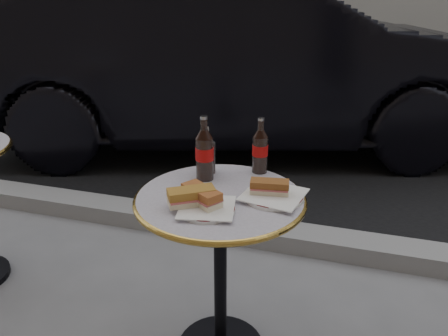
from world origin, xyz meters
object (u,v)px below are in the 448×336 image
(bistro_table, at_px, (220,279))
(cola_glass, at_px, (208,158))
(cola_bottle_right, at_px, (260,145))
(parked_car, at_px, (238,60))
(plate_right, at_px, (274,196))
(cola_bottle_left, at_px, (204,148))
(plate_left, at_px, (207,209))

(bistro_table, relative_size, cola_glass, 5.76)
(cola_bottle_right, bearing_deg, parked_car, 106.92)
(plate_right, distance_m, cola_bottle_left, 0.33)
(plate_right, distance_m, cola_glass, 0.34)
(cola_bottle_left, bearing_deg, parked_car, 101.95)
(bistro_table, bearing_deg, cola_bottle_right, 70.79)
(cola_bottle_left, relative_size, parked_car, 0.05)
(cola_bottle_left, bearing_deg, cola_glass, 97.70)
(cola_bottle_right, xyz_separation_m, cola_glass, (-0.20, -0.07, -0.05))
(bistro_table, bearing_deg, plate_right, 10.92)
(plate_left, xyz_separation_m, cola_glass, (-0.10, 0.31, 0.06))
(bistro_table, distance_m, plate_right, 0.42)
(bistro_table, height_order, plate_right, plate_right)
(cola_bottle_left, distance_m, cola_bottle_right, 0.23)
(bistro_table, xyz_separation_m, parked_car, (-0.62, 2.59, 0.44))
(cola_glass, distance_m, parked_car, 2.46)
(plate_left, xyz_separation_m, plate_right, (0.20, 0.16, 0.00))
(parked_car, bearing_deg, cola_bottle_right, -179.74)
(plate_left, height_order, cola_bottle_right, cola_bottle_right)
(cola_glass, xyz_separation_m, parked_car, (-0.51, 2.40, 0.01))
(bistro_table, distance_m, parked_car, 2.70)
(bistro_table, relative_size, plate_right, 3.43)
(bistro_table, bearing_deg, cola_bottle_left, 128.66)
(plate_right, bearing_deg, cola_bottle_left, 162.87)
(cola_bottle_right, relative_size, cola_glass, 1.79)
(plate_left, height_order, cola_bottle_left, cola_bottle_left)
(plate_right, height_order, cola_bottle_left, cola_bottle_left)
(plate_right, height_order, parked_car, parked_car)
(cola_bottle_left, distance_m, cola_glass, 0.09)
(cola_bottle_right, xyz_separation_m, parked_car, (-0.71, 2.34, -0.04))
(cola_bottle_right, bearing_deg, plate_right, -65.48)
(cola_glass, bearing_deg, parked_car, 102.06)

